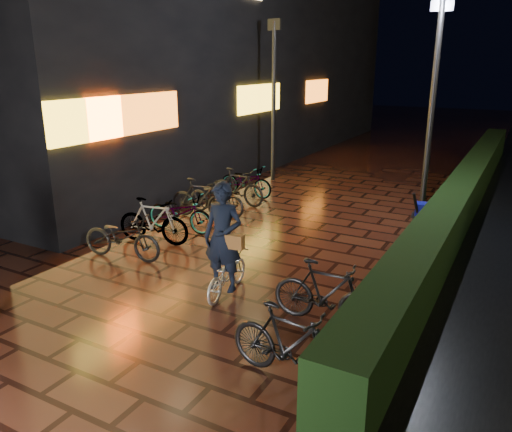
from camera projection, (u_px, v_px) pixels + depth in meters
The scene contains 10 objects.
ground at pixel (183, 301), 8.18m from camera, with size 80.00×80.00×0.00m, color #381911.
hedge at pixel (465, 190), 13.20m from camera, with size 0.70×20.00×1.00m, color black.
storefront_block at pixel (161, 43), 20.86m from camera, with size 12.09×22.00×9.00m.
lamp_post_hedge at pixel (432, 103), 11.57m from camera, with size 0.50×0.15×5.16m.
lamp_post_sf at pixel (274, 95), 15.79m from camera, with size 0.48×0.16×5.02m.
cyclist at pixel (225, 254), 8.20m from camera, with size 0.73×1.40×1.95m.
traffic_barrier at pixel (379, 298), 7.51m from camera, with size 0.67×1.70×0.69m.
cart_assembly at pixel (423, 211), 11.40m from camera, with size 0.56×0.59×0.97m.
parked_bikes_storefront at pixel (199, 203), 12.16m from camera, with size 2.04×6.15×1.00m.
parked_bikes_hedge at pixel (309, 317), 6.65m from camera, with size 1.80×2.11×1.00m.
Camera 1 is at (4.63, -5.90, 3.75)m, focal length 35.00 mm.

